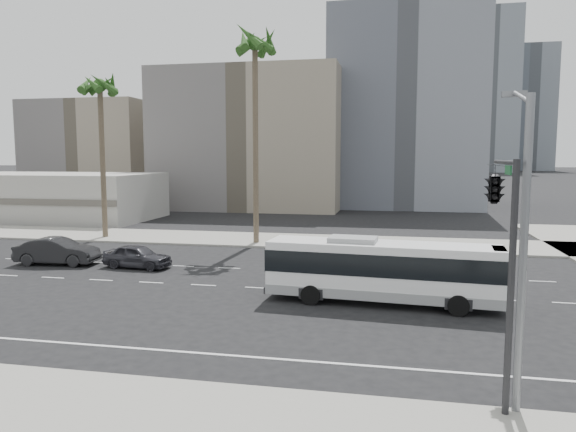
% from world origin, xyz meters
% --- Properties ---
extents(ground, '(700.00, 700.00, 0.00)m').
position_xyz_m(ground, '(0.00, 0.00, 0.00)').
color(ground, black).
rests_on(ground, ground).
extents(sidewalk_north, '(120.00, 7.00, 0.15)m').
position_xyz_m(sidewalk_north, '(0.00, 15.50, 0.07)').
color(sidewalk_north, gray).
rests_on(sidewalk_north, ground).
extents(commercial_low, '(22.00, 12.16, 5.00)m').
position_xyz_m(commercial_low, '(-30.00, 25.99, 2.50)').
color(commercial_low, '#ADAAA2').
rests_on(commercial_low, ground).
extents(midrise_beige_west, '(24.00, 18.00, 18.00)m').
position_xyz_m(midrise_beige_west, '(-12.00, 45.00, 9.00)').
color(midrise_beige_west, slate).
rests_on(midrise_beige_west, ground).
extents(midrise_gray_center, '(20.00, 20.00, 26.00)m').
position_xyz_m(midrise_gray_center, '(8.00, 52.00, 13.00)').
color(midrise_gray_center, slate).
rests_on(midrise_gray_center, ground).
extents(midrise_beige_far, '(18.00, 16.00, 15.00)m').
position_xyz_m(midrise_beige_far, '(-38.00, 50.00, 7.50)').
color(midrise_beige_far, slate).
rests_on(midrise_beige_far, ground).
extents(civic_tower, '(42.00, 42.00, 129.00)m').
position_xyz_m(civic_tower, '(-2.00, 250.00, 38.83)').
color(civic_tower, '#BAB7AA').
rests_on(civic_tower, ground).
extents(highrise_right, '(26.00, 26.00, 70.00)m').
position_xyz_m(highrise_right, '(45.00, 230.00, 35.00)').
color(highrise_right, '#565E68').
rests_on(highrise_right, ground).
extents(highrise_far, '(22.00, 22.00, 60.00)m').
position_xyz_m(highrise_far, '(70.00, 260.00, 30.00)').
color(highrise_far, '#565E68').
rests_on(highrise_far, ground).
extents(city_bus, '(10.90, 3.26, 3.08)m').
position_xyz_m(city_bus, '(6.42, -1.68, 1.62)').
color(city_bus, white).
rests_on(city_bus, ground).
extents(car_a, '(2.13, 4.41, 1.45)m').
position_xyz_m(car_a, '(-8.59, 3.53, 0.72)').
color(car_a, '#2E2E34').
rests_on(car_a, ground).
extents(car_b, '(2.26, 5.31, 1.70)m').
position_xyz_m(car_b, '(-14.09, 3.52, 0.85)').
color(car_b, black).
rests_on(car_b, ground).
extents(streetlight_corner, '(0.85, 4.17, 8.90)m').
position_xyz_m(streetlight_corner, '(10.26, -11.64, 5.01)').
color(streetlight_corner, slate).
rests_on(streetlight_corner, ground).
extents(traffic_signal, '(3.11, 4.09, 6.78)m').
position_xyz_m(traffic_signal, '(10.00, -9.17, 5.66)').
color(traffic_signal, '#262628').
rests_on(traffic_signal, ground).
extents(palm_near, '(4.91, 4.91, 16.54)m').
position_xyz_m(palm_near, '(-3.69, 13.70, 14.98)').
color(palm_near, brown).
rests_on(palm_near, ground).
extents(palm_mid, '(4.43, 4.43, 13.72)m').
position_xyz_m(palm_mid, '(-16.90, 14.14, 12.35)').
color(palm_mid, brown).
rests_on(palm_mid, ground).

